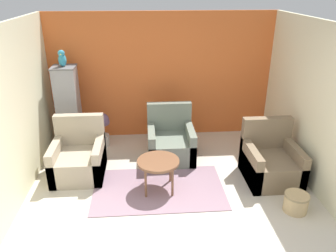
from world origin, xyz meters
TOP-DOWN VIEW (x-y plane):
  - ground_plane at (0.00, 0.00)m, footprint 20.00×20.00m
  - wall_back_accent at (0.00, 3.15)m, footprint 4.42×0.06m
  - wall_left at (-2.18, 1.56)m, footprint 0.06×3.12m
  - wall_right at (2.18, 1.56)m, footprint 0.06×3.12m
  - area_rug at (-0.18, 1.10)m, footprint 1.99×1.21m
  - coffee_table at (-0.18, 1.10)m, footprint 0.63×0.63m
  - armchair_left at (-1.45, 1.65)m, footprint 0.81×0.86m
  - armchair_right at (1.62, 1.28)m, footprint 0.81×0.86m
  - armchair_middle at (0.09, 2.12)m, footprint 0.81×0.86m
  - birdcage at (-1.76, 2.67)m, footprint 0.53×0.53m
  - parrot at (-1.76, 2.68)m, footprint 0.14×0.25m
  - potted_plant at (-1.17, 2.66)m, footprint 0.29×0.27m
  - wicker_basket at (1.69, 0.44)m, footprint 0.34×0.34m

SIDE VIEW (x-z plane):
  - ground_plane at x=0.00m, z-range 0.00..0.00m
  - area_rug at x=-0.18m, z-range 0.00..0.01m
  - wicker_basket at x=1.69m, z-range 0.01..0.28m
  - armchair_left at x=-1.45m, z-range -0.18..0.75m
  - armchair_right at x=1.62m, z-range -0.18..0.75m
  - armchair_middle at x=0.09m, z-range -0.18..0.75m
  - potted_plant at x=-1.17m, z-range 0.07..0.74m
  - coffee_table at x=-0.18m, z-range 0.20..0.71m
  - birdcage at x=-1.76m, z-range -0.04..1.54m
  - wall_back_accent at x=0.00m, z-range 0.00..2.45m
  - wall_left at x=-2.18m, z-range 0.00..2.45m
  - wall_right at x=2.18m, z-range 0.00..2.45m
  - parrot at x=-1.76m, z-range 1.56..1.85m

